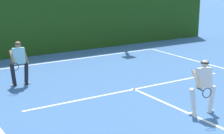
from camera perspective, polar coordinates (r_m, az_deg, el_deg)
name	(u,v)px	position (r m, az deg, el deg)	size (l,w,h in m)	color
court_line_baseline_far	(69,60)	(17.65, -6.83, 1.10)	(10.15, 0.10, 0.01)	white
court_line_service	(134,89)	(13.09, 3.51, -3.49)	(8.27, 0.10, 0.01)	white
court_line_centre	(196,116)	(10.89, 13.00, -7.57)	(0.10, 6.40, 0.01)	white
player_near	(203,85)	(10.86, 14.15, -2.70)	(0.99, 0.88, 1.64)	silver
player_far	(19,61)	(13.73, -14.39, 0.86)	(0.86, 0.90, 1.66)	black
back_fence_windscreen	(52,24)	(19.04, -9.37, 6.73)	(20.84, 0.12, 3.12)	#1D4112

